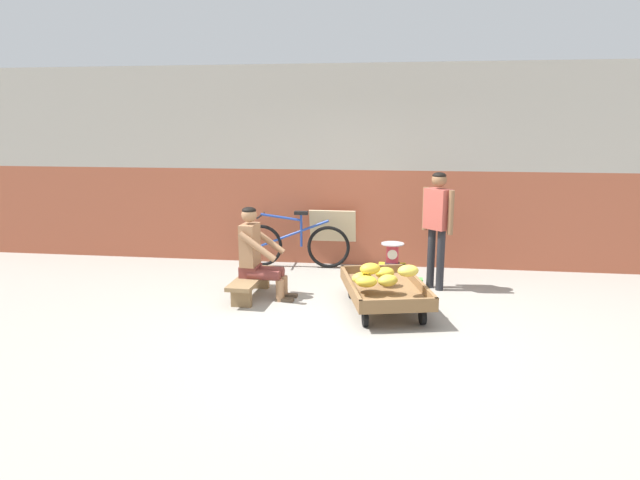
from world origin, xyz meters
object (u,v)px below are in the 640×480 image
(banana_cart, at_px, (384,290))
(vendor_seated, at_px, (257,253))
(customer_adult, at_px, (438,217))
(shopping_bag, at_px, (415,288))
(bicycle_near_left, at_px, (294,244))
(weighing_scale, at_px, (392,254))
(plastic_crate, at_px, (392,276))
(low_bench, at_px, (251,281))
(sign_board, at_px, (333,237))

(banana_cart, distance_m, vendor_seated, 1.64)
(customer_adult, height_order, shopping_bag, customer_adult)
(banana_cart, distance_m, customer_adult, 1.35)
(bicycle_near_left, bearing_deg, shopping_bag, -35.23)
(shopping_bag, bearing_deg, bicycle_near_left, 144.77)
(weighing_scale, height_order, shopping_bag, weighing_scale)
(vendor_seated, relative_size, shopping_bag, 4.75)
(banana_cart, bearing_deg, plastic_crate, 85.77)
(plastic_crate, xyz_separation_m, shopping_bag, (0.30, -0.41, -0.03))
(low_bench, bearing_deg, plastic_crate, 21.79)
(sign_board, bearing_deg, plastic_crate, -50.00)
(banana_cart, distance_m, bicycle_near_left, 2.29)
(bicycle_near_left, xyz_separation_m, sign_board, (0.55, 0.26, 0.08))
(weighing_scale, xyz_separation_m, sign_board, (-0.92, 1.09, -0.03))
(weighing_scale, relative_size, sign_board, 0.35)
(low_bench, bearing_deg, banana_cart, -9.41)
(plastic_crate, distance_m, shopping_bag, 0.51)
(banana_cart, height_order, shopping_bag, banana_cart)
(weighing_scale, height_order, customer_adult, customer_adult)
(banana_cart, xyz_separation_m, low_bench, (-1.67, 0.28, -0.04))
(vendor_seated, xyz_separation_m, sign_board, (0.73, 1.79, -0.14))
(vendor_seated, relative_size, customer_adult, 0.75)
(vendor_seated, distance_m, bicycle_near_left, 1.56)
(sign_board, bearing_deg, banana_cart, -67.74)
(low_bench, distance_m, customer_adult, 2.52)
(banana_cart, height_order, customer_adult, customer_adult)
(low_bench, height_order, plastic_crate, plastic_crate)
(vendor_seated, bearing_deg, low_bench, 176.33)
(customer_adult, bearing_deg, vendor_seated, -162.76)
(low_bench, bearing_deg, sign_board, 65.31)
(plastic_crate, distance_m, bicycle_near_left, 1.70)
(bicycle_near_left, xyz_separation_m, shopping_bag, (1.77, -1.25, -0.23))
(bicycle_near_left, height_order, sign_board, sign_board)
(plastic_crate, height_order, customer_adult, customer_adult)
(weighing_scale, relative_size, bicycle_near_left, 0.18)
(banana_cart, height_order, low_bench, banana_cart)
(vendor_seated, height_order, shopping_bag, vendor_seated)
(banana_cart, relative_size, weighing_scale, 5.32)
(low_bench, xyz_separation_m, plastic_crate, (1.74, 0.70, -0.05))
(banana_cart, bearing_deg, sign_board, 112.26)
(low_bench, relative_size, vendor_seated, 0.97)
(low_bench, height_order, shopping_bag, low_bench)
(bicycle_near_left, bearing_deg, sign_board, 24.93)
(banana_cart, height_order, bicycle_near_left, bicycle_near_left)
(bicycle_near_left, relative_size, shopping_bag, 6.92)
(vendor_seated, height_order, bicycle_near_left, vendor_seated)
(low_bench, relative_size, plastic_crate, 3.09)
(banana_cart, bearing_deg, customer_adult, 56.52)
(banana_cart, distance_m, plastic_crate, 0.98)
(plastic_crate, xyz_separation_m, bicycle_near_left, (-1.47, 0.84, 0.20))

